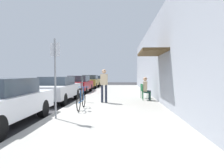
# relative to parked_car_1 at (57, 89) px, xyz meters

# --- Properties ---
(ground_plane) EXTENTS (60.00, 60.00, 0.00)m
(ground_plane) POSITION_rel_parked_car_1_xyz_m (1.10, -2.49, -0.74)
(ground_plane) COLOR #2D2D30
(sidewalk_slab) EXTENTS (4.50, 32.00, 0.12)m
(sidewalk_slab) POSITION_rel_parked_car_1_xyz_m (3.35, -0.49, -0.68)
(sidewalk_slab) COLOR #9E9B93
(sidewalk_slab) RESTS_ON ground_plane
(building_facade) EXTENTS (1.40, 32.00, 4.88)m
(building_facade) POSITION_rel_parked_car_1_xyz_m (5.74, -0.50, 1.70)
(building_facade) COLOR #999EA8
(building_facade) RESTS_ON ground_plane
(parked_car_1) EXTENTS (1.80, 4.40, 1.43)m
(parked_car_1) POSITION_rel_parked_car_1_xyz_m (0.00, 0.00, 0.00)
(parked_car_1) COLOR #B7B7BC
(parked_car_1) RESTS_ON ground_plane
(parked_car_2) EXTENTS (1.80, 4.40, 1.44)m
(parked_car_2) POSITION_rel_parked_car_1_xyz_m (-0.00, 5.73, -0.00)
(parked_car_2) COLOR maroon
(parked_car_2) RESTS_ON ground_plane
(parked_car_3) EXTENTS (1.80, 4.40, 1.46)m
(parked_car_3) POSITION_rel_parked_car_1_xyz_m (0.00, 11.84, 0.01)
(parked_car_3) COLOR #A58433
(parked_car_3) RESTS_ON ground_plane
(parked_car_4) EXTENTS (1.80, 4.40, 1.34)m
(parked_car_4) POSITION_rel_parked_car_1_xyz_m (0.00, 17.23, -0.04)
(parked_car_4) COLOR #B7B7BC
(parked_car_4) RESTS_ON ground_plane
(parking_meter) EXTENTS (0.12, 0.10, 1.32)m
(parking_meter) POSITION_rel_parked_car_1_xyz_m (1.55, -0.58, 0.14)
(parking_meter) COLOR slate
(parking_meter) RESTS_ON sidewalk_slab
(street_sign) EXTENTS (0.32, 0.06, 2.60)m
(street_sign) POSITION_rel_parked_car_1_xyz_m (1.50, -4.68, 0.90)
(street_sign) COLOR gray
(street_sign) RESTS_ON sidewalk_slab
(bicycle_0) EXTENTS (0.46, 1.71, 0.90)m
(bicycle_0) POSITION_rel_parked_car_1_xyz_m (1.98, -2.89, -0.26)
(bicycle_0) COLOR black
(bicycle_0) RESTS_ON sidewalk_slab
(cafe_chair_0) EXTENTS (0.47, 0.47, 0.87)m
(cafe_chair_0) POSITION_rel_parked_car_1_xyz_m (4.95, 0.16, -0.12)
(cafe_chair_0) COLOR #14592D
(cafe_chair_0) RESTS_ON sidewalk_slab
(seated_patron_0) EXTENTS (0.45, 0.38, 1.29)m
(seated_patron_0) POSITION_rel_parked_car_1_xyz_m (5.01, 0.16, 0.07)
(seated_patron_0) COLOR #232838
(seated_patron_0) RESTS_ON sidewalk_slab
(cafe_chair_1) EXTENTS (0.48, 0.48, 0.87)m
(cafe_chair_1) POSITION_rel_parked_car_1_xyz_m (4.95, 1.03, -0.12)
(cafe_chair_1) COLOR #14592D
(cafe_chair_1) RESTS_ON sidewalk_slab
(pedestrian_standing) EXTENTS (0.36, 0.22, 1.70)m
(pedestrian_standing) POSITION_rel_parked_car_1_xyz_m (2.75, -0.89, 0.38)
(pedestrian_standing) COLOR #232838
(pedestrian_standing) RESTS_ON sidewalk_slab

